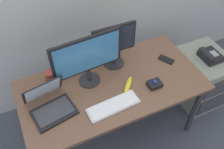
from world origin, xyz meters
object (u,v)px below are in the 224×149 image
object	(u,v)px
coffee_mug	(51,76)
cell_phone	(166,60)
laptop	(50,104)
trackball_mouse	(155,84)
banana	(128,85)
monitor_side	(114,43)
desk_phone	(210,56)
monitor_main	(87,57)
file_cabinet	(200,78)
keyboard	(113,106)

from	to	relation	value
coffee_mug	cell_phone	world-z (taller)	coffee_mug
laptop	trackball_mouse	bearing A→B (deg)	-9.28
laptop	banana	xyz separation A→B (m)	(0.63, -0.05, -0.03)
monitor_side	banana	world-z (taller)	monitor_side
desk_phone	monitor_main	bearing A→B (deg)	173.71
file_cabinet	monitor_side	xyz separation A→B (m)	(-0.92, 0.22, 0.64)
laptop	coffee_mug	bearing A→B (deg)	73.61
monitor_side	cell_phone	size ratio (longest dim) A/B	2.84
keyboard	laptop	size ratio (longest dim) A/B	1.17
laptop	trackball_mouse	distance (m)	0.84
coffee_mug	trackball_mouse	bearing A→B (deg)	-29.20
file_cabinet	monitor_main	xyz separation A→B (m)	(-1.19, 0.11, 0.67)
keyboard	laptop	world-z (taller)	laptop
coffee_mug	keyboard	bearing A→B (deg)	-53.29
keyboard	coffee_mug	size ratio (longest dim) A/B	4.44
monitor_main	coffee_mug	xyz separation A→B (m)	(-0.29, 0.14, -0.22)
laptop	banana	size ratio (longest dim) A/B	1.89
trackball_mouse	banana	distance (m)	0.22
monitor_side	keyboard	bearing A→B (deg)	-115.59
coffee_mug	banana	world-z (taller)	coffee_mug
desk_phone	coffee_mug	distance (m)	1.50
banana	laptop	bearing A→B (deg)	175.05
keyboard	coffee_mug	distance (m)	0.59
banana	keyboard	bearing A→B (deg)	-145.63
coffee_mug	banana	xyz separation A→B (m)	(0.55, -0.34, -0.03)
desk_phone	laptop	xyz separation A→B (m)	(-1.55, -0.01, 0.11)
desk_phone	monitor_side	size ratio (longest dim) A/B	0.50
desk_phone	keyboard	xyz separation A→B (m)	(-1.12, -0.20, 0.08)
file_cabinet	laptop	size ratio (longest dim) A/B	1.72
keyboard	banana	distance (m)	0.24
monitor_main	banana	distance (m)	0.41
monitor_main	monitor_side	bearing A→B (deg)	20.83
keyboard	trackball_mouse	xyz separation A→B (m)	(0.40, 0.05, 0.01)
monitor_main	monitor_side	distance (m)	0.29
monitor_side	laptop	xyz separation A→B (m)	(-0.64, -0.24, -0.18)
desk_phone	file_cabinet	bearing A→B (deg)	63.22
banana	monitor_side	bearing A→B (deg)	88.05
desk_phone	coffee_mug	size ratio (longest dim) A/B	2.12
monitor_main	desk_phone	bearing A→B (deg)	-6.29
monitor_side	monitor_main	bearing A→B (deg)	-159.17
keyboard	cell_phone	distance (m)	0.71
monitor_side	laptop	size ratio (longest dim) A/B	1.12
file_cabinet	cell_phone	xyz separation A→B (m)	(-0.47, 0.06, 0.41)
monitor_main	laptop	xyz separation A→B (m)	(-0.37, -0.14, -0.22)
monitor_side	file_cabinet	bearing A→B (deg)	-13.30
monitor_side	cell_phone	xyz separation A→B (m)	(0.45, -0.16, -0.23)
monitor_main	trackball_mouse	world-z (taller)	monitor_main
file_cabinet	laptop	world-z (taller)	laptop
file_cabinet	coffee_mug	xyz separation A→B (m)	(-1.47, 0.26, 0.45)
trackball_mouse	coffee_mug	size ratio (longest dim) A/B	1.17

